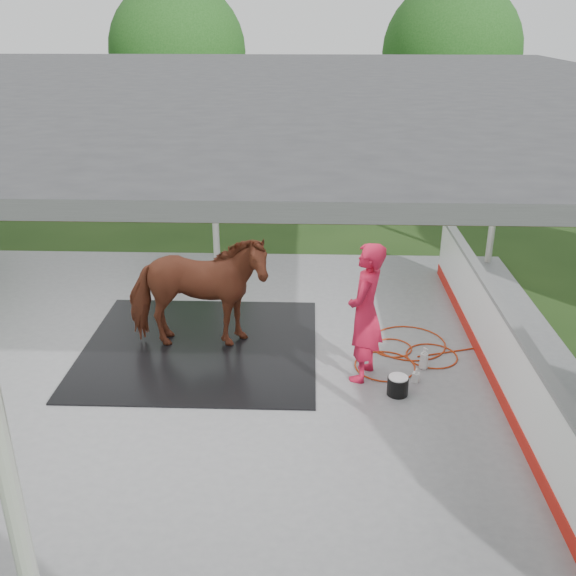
{
  "coord_description": "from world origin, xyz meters",
  "views": [
    {
      "loc": [
        1.96,
        -8.0,
        4.85
      ],
      "look_at": [
        1.67,
        0.1,
        1.36
      ],
      "focal_mm": 40.0,
      "sensor_mm": 36.0,
      "label": 1
    }
  ],
  "objects_px": {
    "dasher_board": "(497,344)",
    "handler": "(365,313)",
    "horse": "(197,292)",
    "wash_bucket": "(398,385)"
  },
  "relations": [
    {
      "from": "dasher_board",
      "to": "handler",
      "type": "distance_m",
      "value": 1.92
    },
    {
      "from": "horse",
      "to": "wash_bucket",
      "type": "xyz_separation_m",
      "value": [
        2.91,
        -1.23,
        -0.8
      ]
    },
    {
      "from": "dasher_board",
      "to": "horse",
      "type": "height_order",
      "value": "horse"
    },
    {
      "from": "dasher_board",
      "to": "horse",
      "type": "xyz_separation_m",
      "value": [
        -4.32,
        0.76,
        0.4
      ]
    },
    {
      "from": "wash_bucket",
      "to": "horse",
      "type": "bearing_deg",
      "value": 157.04
    },
    {
      "from": "horse",
      "to": "wash_bucket",
      "type": "bearing_deg",
      "value": -116.29
    },
    {
      "from": "dasher_board",
      "to": "wash_bucket",
      "type": "distance_m",
      "value": 1.54
    },
    {
      "from": "handler",
      "to": "wash_bucket",
      "type": "distance_m",
      "value": 1.08
    },
    {
      "from": "horse",
      "to": "wash_bucket",
      "type": "relative_size",
      "value": 7.43
    },
    {
      "from": "handler",
      "to": "horse",
      "type": "bearing_deg",
      "value": -85.99
    }
  ]
}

